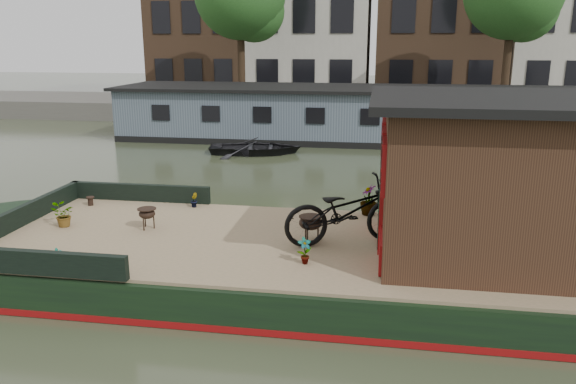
% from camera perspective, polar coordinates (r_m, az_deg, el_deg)
% --- Properties ---
extents(ground, '(120.00, 120.00, 0.00)m').
position_cam_1_polar(ground, '(9.45, 6.52, -9.03)').
color(ground, '#333B25').
rests_on(ground, ground).
extents(houseboat_hull, '(14.01, 4.02, 0.60)m').
position_cam_1_polar(houseboat_hull, '(9.49, -1.55, -7.05)').
color(houseboat_hull, black).
rests_on(houseboat_hull, ground).
extents(houseboat_deck, '(11.80, 3.80, 0.05)m').
position_cam_1_polar(houseboat_deck, '(9.22, 6.64, -5.48)').
color(houseboat_deck, '#9B7E60').
rests_on(houseboat_deck, houseboat_hull).
extents(bow_bulwark, '(3.00, 4.00, 0.35)m').
position_cam_1_polar(bow_bulwark, '(10.62, -21.81, -2.57)').
color(bow_bulwark, black).
rests_on(bow_bulwark, houseboat_deck).
extents(cabin, '(4.00, 3.50, 2.42)m').
position_cam_1_polar(cabin, '(9.04, 20.85, 1.52)').
color(cabin, black).
rests_on(cabin, houseboat_deck).
extents(bicycle, '(2.21, 1.47, 1.10)m').
position_cam_1_polar(bicycle, '(9.08, 6.04, -1.95)').
color(bicycle, black).
rests_on(bicycle, houseboat_deck).
extents(potted_plant_a, '(0.26, 0.24, 0.41)m').
position_cam_1_polar(potted_plant_a, '(8.32, 1.71, -5.99)').
color(potted_plant_a, '#9A572C').
rests_on(potted_plant_a, houseboat_deck).
extents(potted_plant_b, '(0.17, 0.19, 0.29)m').
position_cam_1_polar(potted_plant_b, '(11.31, -9.54, -0.81)').
color(potted_plant_b, brown).
rests_on(potted_plant_b, houseboat_deck).
extents(potted_plant_c, '(0.49, 0.47, 0.43)m').
position_cam_1_polar(potted_plant_c, '(10.72, -21.95, -2.21)').
color(potted_plant_c, brown).
rests_on(potted_plant_c, houseboat_deck).
extents(potted_plant_d, '(0.38, 0.38, 0.58)m').
position_cam_1_polar(potted_plant_d, '(10.73, 8.20, -0.80)').
color(potted_plant_d, brown).
rests_on(potted_plant_d, houseboat_deck).
extents(potted_plant_e, '(0.19, 0.19, 0.31)m').
position_cam_1_polar(potted_plant_e, '(8.82, -22.37, -6.27)').
color(potted_plant_e, '#9B4F2D').
rests_on(potted_plant_e, houseboat_deck).
extents(brazier_front, '(0.40, 0.40, 0.43)m').
position_cam_1_polar(brazier_front, '(9.24, 2.29, -3.73)').
color(brazier_front, black).
rests_on(brazier_front, houseboat_deck).
extents(brazier_rear, '(0.45, 0.45, 0.37)m').
position_cam_1_polar(brazier_rear, '(10.15, -14.10, -2.63)').
color(brazier_rear, black).
rests_on(brazier_rear, houseboat_deck).
extents(bollard_port, '(0.16, 0.16, 0.18)m').
position_cam_1_polar(bollard_port, '(11.96, -19.42, -0.87)').
color(bollard_port, black).
rests_on(bollard_port, houseboat_deck).
extents(bollard_stbd, '(0.18, 0.18, 0.20)m').
position_cam_1_polar(bollard_stbd, '(9.01, -24.28, -6.39)').
color(bollard_stbd, black).
rests_on(bollard_stbd, houseboat_deck).
extents(dinghy, '(3.55, 2.78, 0.67)m').
position_cam_1_polar(dinghy, '(19.96, -3.32, 4.88)').
color(dinghy, black).
rests_on(dinghy, ground).
extents(far_houseboat, '(20.40, 4.40, 2.11)m').
position_cam_1_polar(far_houseboat, '(22.82, 8.42, 7.63)').
color(far_houseboat, slate).
rests_on(far_houseboat, ground).
extents(quay, '(60.00, 6.00, 0.90)m').
position_cam_1_polar(quay, '(29.33, 8.63, 8.21)').
color(quay, '#47443F').
rests_on(quay, ground).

